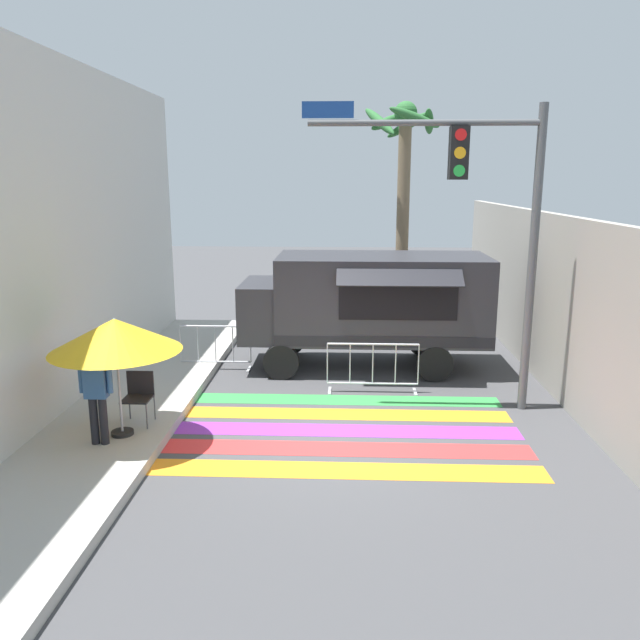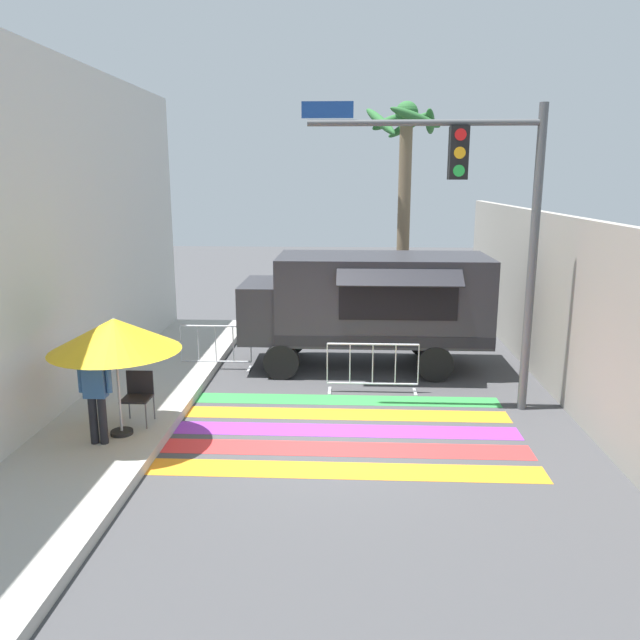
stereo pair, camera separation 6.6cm
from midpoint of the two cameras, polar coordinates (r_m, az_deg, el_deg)
name	(u,v)px [view 1 (the left image)]	position (r m, az deg, el deg)	size (l,w,h in m)	color
ground_plane	(333,436)	(10.71, 1.05, -10.60)	(60.00, 60.00, 0.00)	#424244
sidewalk_left	(47,427)	(11.85, -23.83, -8.93)	(4.40, 16.00, 0.17)	#A8A59E
building_left_facade	(25,246)	(11.17, -25.51, 6.16)	(0.25, 16.00, 6.40)	silver
concrete_wall_right	(552,301)	(13.72, 20.28, 1.62)	(0.20, 16.00, 3.56)	#A39E93
crosswalk_painted	(334,430)	(10.95, 1.08, -10.04)	(6.40, 3.60, 0.01)	orange
food_truck	(363,301)	(14.13, 3.83, 1.79)	(5.50, 2.60, 2.58)	#2D2D33
traffic_signal_pole	(488,204)	(11.57, 14.94, 10.22)	(4.22, 0.29, 5.55)	#515456
patio_umbrella	(115,335)	(10.34, -18.39, -1.34)	(2.07, 2.07, 1.94)	black
folding_chair	(139,393)	(11.12, -16.42, -6.39)	(0.46, 0.46, 0.87)	#4C4C51
vendor_person	(96,388)	(10.29, -19.96, -5.83)	(0.53, 0.22, 1.64)	black
barricade_front	(373,368)	(12.68, 4.69, -4.43)	(1.86, 0.44, 1.03)	#B7BABF
barricade_side	(215,348)	(14.33, -9.67, -2.57)	(1.63, 0.44, 1.03)	#B7BABF
palm_tree	(403,178)	(17.17, 7.47, 12.74)	(2.04, 2.09, 6.23)	#7A664C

